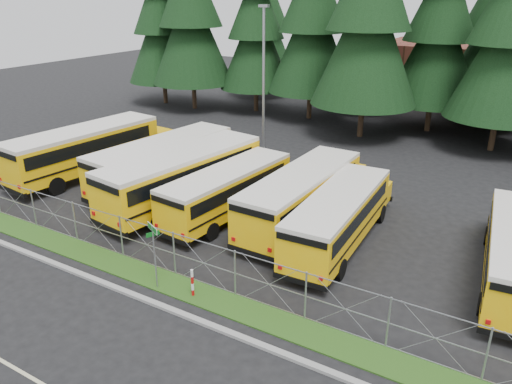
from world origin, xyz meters
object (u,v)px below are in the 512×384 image
bus_2 (168,163)px  bus_6 (341,218)px  light_standard (264,74)px  bus_5 (304,197)px  striped_bollard (192,283)px  bus_0 (90,151)px  street_sign (154,243)px  bus_3 (189,178)px  bus_4 (232,192)px

bus_2 → bus_6: (11.67, -1.59, -0.15)m
bus_6 → light_standard: bearing=131.1°
bus_5 → striped_bollard: 8.32m
bus_0 → light_standard: bearing=62.9°
bus_2 → striped_bollard: 12.07m
bus_5 → street_sign: size_ratio=3.85×
bus_3 → bus_0: bearing=-176.2°
bus_5 → light_standard: (-8.14, 9.92, 4.08)m
bus_5 → street_sign: bus_5 is taller
bus_3 → striped_bollard: bus_3 is taller
striped_bollard → bus_6: bearing=65.1°
bus_2 → bus_0: bearing=-164.6°
striped_bollard → bus_4: bearing=112.0°
bus_6 → bus_3: bearing=176.7°
light_standard → bus_2: bearing=-96.4°
bus_0 → bus_4: size_ratio=1.19×
bus_5 → street_sign: (-2.38, -8.51, 0.62)m
bus_4 → striped_bollard: bus_4 is taller
bus_2 → bus_6: size_ratio=1.11×
striped_bollard → light_standard: 20.19m
street_sign → light_standard: size_ratio=0.28×
bus_0 → bus_3: 8.40m
bus_3 → bus_6: 8.96m
bus_4 → street_sign: street_sign is taller
bus_0 → striped_bollard: (14.08, -7.75, -0.94)m
bus_2 → bus_4: (5.52, -1.41, -0.17)m
light_standard → bus_3: bearing=-81.5°
street_sign → striped_bollard: size_ratio=2.34×
bus_0 → striped_bollard: 16.10m
striped_bollard → bus_2: bearing=134.4°
bus_2 → light_standard: bearing=90.4°
bus_4 → striped_bollard: (2.90, -7.19, -0.70)m
bus_6 → street_sign: street_sign is taller
bus_5 → bus_3: bearing=-169.1°
street_sign → bus_3: bearing=119.0°
bus_4 → bus_3: bearing=-173.8°
bus_4 → street_sign: 7.61m
bus_3 → light_standard: bearing=106.4°
bus_0 → bus_6: (17.33, -0.74, -0.22)m
bus_3 → street_sign: 8.49m
bus_2 → bus_5: bus_2 is taller
bus_0 → light_standard: 13.02m
bus_5 → street_sign: bearing=-104.3°
bus_0 → bus_4: bearing=2.9°
bus_0 → bus_3: size_ratio=1.00×
bus_0 → bus_3: (8.38, -0.60, -0.00)m
street_sign → bus_5: bearing=74.4°
striped_bollard → light_standard: (-7.34, 18.16, 4.90)m
bus_3 → light_standard: light_standard is taller
bus_2 → street_sign: bus_2 is taller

